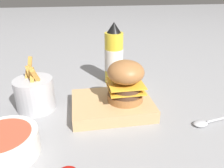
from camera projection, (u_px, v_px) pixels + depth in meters
ground_plane at (118, 118)px, 0.60m from camera, size 6.00×6.00×0.00m
serving_board at (112, 105)px, 0.63m from camera, size 0.23×0.17×0.03m
burger at (126, 81)px, 0.60m from camera, size 0.10×0.10×0.12m
ketchup_bottle at (114, 57)px, 0.78m from camera, size 0.07×0.07×0.22m
fries_basket at (35, 94)px, 0.62m from camera, size 0.11×0.11×0.15m
side_bowl at (4, 144)px, 0.46m from camera, size 0.15×0.15×0.05m
spoon at (208, 122)px, 0.57m from camera, size 0.16×0.05×0.01m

